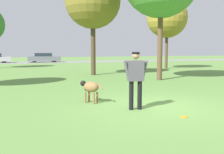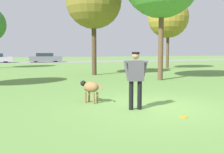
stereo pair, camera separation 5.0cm
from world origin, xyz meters
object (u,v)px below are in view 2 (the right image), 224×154
at_px(person, 136,75).
at_px(tree_far_right, 168,18).
at_px(tree_mid_center, 94,1).
at_px(parked_car_grey, 45,58).
at_px(frisbee, 184,117).
at_px(dog, 90,88).

xyz_separation_m(person, tree_far_right, (10.05, 14.41, 3.71)).
distance_m(tree_mid_center, parked_car_grey, 21.54).
height_order(frisbee, tree_mid_center, tree_mid_center).
xyz_separation_m(frisbee, parked_car_grey, (-0.09, 33.01, 0.64)).
bearing_deg(tree_far_right, person, -124.87).
relative_size(person, tree_mid_center, 0.24).
xyz_separation_m(tree_far_right, parked_car_grey, (-9.35, 17.34, -4.05)).
distance_m(tree_far_right, tree_mid_center, 8.98).
height_order(tree_mid_center, parked_car_grey, tree_mid_center).
distance_m(frisbee, parked_car_grey, 33.02).
relative_size(frisbee, parked_car_grey, 0.04).
bearing_deg(person, frisbee, -46.65).
bearing_deg(tree_mid_center, parked_car_grey, 93.20).
bearing_deg(dog, tree_mid_center, -52.16).
distance_m(frisbee, tree_far_right, 18.79).
relative_size(dog, tree_far_right, 0.12).
height_order(dog, parked_car_grey, parked_car_grey).
bearing_deg(dog, tree_far_right, -75.48).
xyz_separation_m(dog, tree_far_right, (11.00, 13.00, 4.20)).
height_order(person, dog, person).
bearing_deg(dog, person, 178.83).
height_order(tree_far_right, parked_car_grey, tree_far_right).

